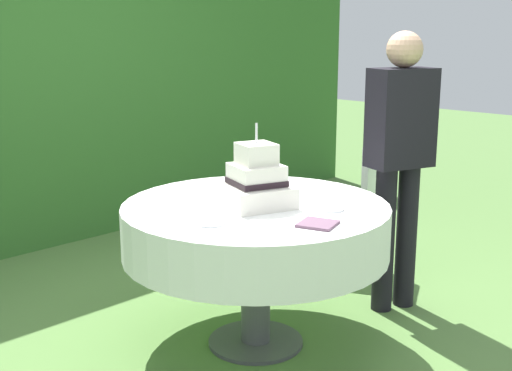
% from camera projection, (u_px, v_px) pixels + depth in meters
% --- Properties ---
extents(ground_plane, '(20.00, 20.00, 0.00)m').
position_uv_depth(ground_plane, '(256.00, 343.00, 3.54)').
color(ground_plane, '#547A3D').
extents(foliage_hedge, '(6.94, 0.57, 2.42)m').
position_uv_depth(foliage_hedge, '(16.00, 84.00, 4.97)').
color(foliage_hedge, '#336628').
rests_on(foliage_hedge, ground_plane).
extents(cake_table, '(1.34, 1.34, 0.76)m').
position_uv_depth(cake_table, '(256.00, 230.00, 3.40)').
color(cake_table, '#4C4C51').
rests_on(cake_table, ground_plane).
extents(wedding_cake, '(0.40, 0.40, 0.41)m').
position_uv_depth(wedding_cake, '(257.00, 182.00, 3.32)').
color(wedding_cake, white).
rests_on(wedding_cake, cake_table).
extents(serving_plate_near, '(0.14, 0.14, 0.01)m').
position_uv_depth(serving_plate_near, '(210.00, 223.00, 3.03)').
color(serving_plate_near, white).
rests_on(serving_plate_near, cake_table).
extents(serving_plate_far, '(0.12, 0.12, 0.01)m').
position_uv_depth(serving_plate_far, '(331.00, 209.00, 3.26)').
color(serving_plate_far, white).
rests_on(serving_plate_far, cake_table).
extents(napkin_stack, '(0.20, 0.20, 0.01)m').
position_uv_depth(napkin_stack, '(318.00, 224.00, 3.01)').
color(napkin_stack, '#6B4C60').
rests_on(napkin_stack, cake_table).
extents(garden_chair, '(0.54, 0.54, 0.89)m').
position_uv_depth(garden_chair, '(353.00, 194.00, 4.46)').
color(garden_chair, white).
rests_on(garden_chair, ground_plane).
extents(standing_person, '(0.41, 0.31, 1.60)m').
position_uv_depth(standing_person, '(400.00, 153.00, 3.80)').
color(standing_person, black).
rests_on(standing_person, ground_plane).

